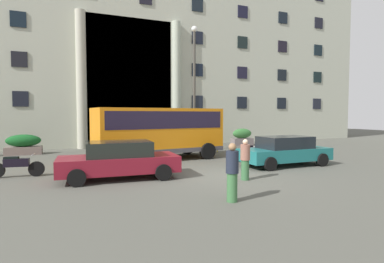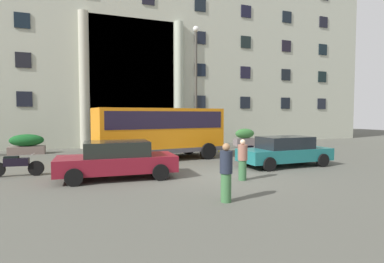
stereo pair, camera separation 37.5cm
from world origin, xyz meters
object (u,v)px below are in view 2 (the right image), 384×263
(parked_estate_mid, at_px, (285,151))
(white_taxi_kerbside, at_px, (117,159))
(motorcycle_far_end, at_px, (251,152))
(hedge_planter_east, at_px, (103,140))
(motorcycle_near_kerb, at_px, (295,151))
(scooter_by_planter, at_px, (15,165))
(pedestrian_man_red_shirt, at_px, (226,173))
(hedge_planter_entrance_left, at_px, (181,139))
(hedge_planter_far_west, at_px, (27,144))
(hedge_planter_west, at_px, (245,137))
(orange_minibus, at_px, (159,129))
(pedestrian_child_trailing, at_px, (243,160))
(lamppost_plaza_centre, at_px, (196,80))
(bus_stop_sign, at_px, (219,126))

(parked_estate_mid, bearing_deg, white_taxi_kerbside, 179.03)
(white_taxi_kerbside, height_order, motorcycle_far_end, white_taxi_kerbside)
(hedge_planter_east, bearing_deg, motorcycle_near_kerb, -38.08)
(scooter_by_planter, bearing_deg, pedestrian_man_red_shirt, -38.27)
(motorcycle_far_end, xyz_separation_m, motorcycle_near_kerb, (2.74, -0.15, -0.00))
(hedge_planter_entrance_left, bearing_deg, hedge_planter_far_west, 177.04)
(hedge_planter_west, bearing_deg, hedge_planter_east, 179.63)
(hedge_planter_west, bearing_deg, pedestrian_man_red_shirt, -122.67)
(hedge_planter_entrance_left, relative_size, hedge_planter_east, 0.95)
(orange_minibus, bearing_deg, hedge_planter_entrance_left, 52.02)
(orange_minibus, bearing_deg, motorcycle_near_kerb, -26.13)
(pedestrian_child_trailing, bearing_deg, hedge_planter_far_west, 66.11)
(hedge_planter_far_west, bearing_deg, pedestrian_child_trailing, -53.16)
(orange_minibus, bearing_deg, pedestrian_man_red_shirt, -99.53)
(hedge_planter_entrance_left, relative_size, motorcycle_near_kerb, 0.77)
(orange_minibus, bearing_deg, lamppost_plaza_centre, 34.09)
(scooter_by_planter, bearing_deg, hedge_planter_west, 33.56)
(hedge_planter_east, height_order, motorcycle_near_kerb, hedge_planter_east)
(bus_stop_sign, height_order, hedge_planter_east, bus_stop_sign)
(lamppost_plaza_centre, bearing_deg, pedestrian_child_trailing, -101.03)
(parked_estate_mid, bearing_deg, scooter_by_planter, 170.26)
(hedge_planter_east, xyz_separation_m, scooter_by_planter, (-4.01, -7.58, -0.29))
(motorcycle_far_end, xyz_separation_m, pedestrian_child_trailing, (-2.85, -4.01, 0.31))
(motorcycle_far_end, distance_m, lamppost_plaza_centre, 6.84)
(parked_estate_mid, relative_size, motorcycle_far_end, 2.21)
(parked_estate_mid, distance_m, motorcycle_far_end, 2.09)
(orange_minibus, distance_m, bus_stop_sign, 4.85)
(hedge_planter_far_west, height_order, motorcycle_near_kerb, hedge_planter_far_west)
(hedge_planter_far_west, xyz_separation_m, hedge_planter_entrance_left, (9.96, -0.51, 0.09))
(motorcycle_near_kerb, xyz_separation_m, lamppost_plaza_centre, (-3.80, 5.34, 4.34))
(white_taxi_kerbside, height_order, scooter_by_planter, white_taxi_kerbside)
(motorcycle_near_kerb, distance_m, lamppost_plaza_centre, 7.86)
(hedge_planter_west, distance_m, scooter_by_planter, 16.74)
(motorcycle_far_end, bearing_deg, orange_minibus, 140.77)
(motorcycle_near_kerb, bearing_deg, hedge_planter_east, 127.48)
(hedge_planter_west, height_order, white_taxi_kerbside, white_taxi_kerbside)
(hedge_planter_west, relative_size, motorcycle_near_kerb, 0.91)
(orange_minibus, relative_size, bus_stop_sign, 2.57)
(lamppost_plaza_centre, bearing_deg, hedge_planter_far_west, 167.44)
(orange_minibus, bearing_deg, hedge_planter_far_west, 137.25)
(white_taxi_kerbside, xyz_separation_m, pedestrian_child_trailing, (4.35, -2.06, 0.04))
(parked_estate_mid, bearing_deg, hedge_planter_east, 128.05)
(bus_stop_sign, distance_m, scooter_by_planter, 11.96)
(hedge_planter_west, xyz_separation_m, lamppost_plaza_centre, (-5.08, -2.16, 4.15))
(hedge_planter_far_west, distance_m, hedge_planter_east, 4.57)
(hedge_planter_east, xyz_separation_m, lamppost_plaza_centre, (5.86, -2.23, 4.04))
(hedge_planter_west, height_order, lamppost_plaza_centre, lamppost_plaza_centre)
(hedge_planter_entrance_left, bearing_deg, hedge_planter_west, 3.59)
(orange_minibus, relative_size, parked_estate_mid, 1.58)
(parked_estate_mid, distance_m, pedestrian_man_red_shirt, 6.99)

